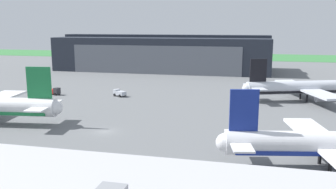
{
  "coord_description": "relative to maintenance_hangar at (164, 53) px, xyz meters",
  "views": [
    {
      "loc": [
        29.26,
        -67.21,
        21.94
      ],
      "look_at": [
        9.23,
        18.45,
        4.87
      ],
      "focal_mm": 38.43,
      "sensor_mm": 36.0,
      "label": 1
    }
  ],
  "objects": [
    {
      "name": "stair_truck",
      "position": [
        2.9,
        -69.81,
        -7.08
      ],
      "size": [
        4.61,
        3.75,
        2.05
      ],
      "color": "#B7BCC6",
      "rests_on": "ground_plane"
    },
    {
      "name": "maintenance_hangar",
      "position": [
        0.0,
        0.0,
        0.0
      ],
      "size": [
        102.18,
        36.73,
        17.23
      ],
      "color": "#232833",
      "rests_on": "ground_plane"
    },
    {
      "name": "ops_van",
      "position": [
        -18.35,
        -72.08,
        -7.01
      ],
      "size": [
        4.67,
        2.98,
        2.32
      ],
      "color": "#2D2D33",
      "rests_on": "ground_plane"
    },
    {
      "name": "airliner_far_left",
      "position": [
        59.48,
        -63.29,
        -4.29
      ],
      "size": [
        38.54,
        32.11,
        12.48
      ],
      "color": "silver",
      "rests_on": "ground_plane"
    },
    {
      "name": "grass_field_strip",
      "position": [
        13.53,
        83.54,
        -8.12
      ],
      "size": [
        440.0,
        56.0,
        0.08
      ],
      "primitive_type": "cube",
      "color": "#397C3F",
      "rests_on": "ground_plane"
    },
    {
      "name": "ground_plane",
      "position": [
        13.53,
        -106.46,
        -8.16
      ],
      "size": [
        440.0,
        440.0,
        0.0
      ],
      "primitive_type": "plane",
      "color": "slate"
    },
    {
      "name": "airliner_near_right",
      "position": [
        55.8,
        -116.74,
        -4.22
      ],
      "size": [
        36.16,
        32.25,
        12.45
      ],
      "color": "white",
      "rests_on": "ground_plane"
    }
  ]
}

